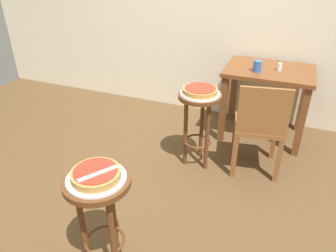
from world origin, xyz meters
name	(u,v)px	position (x,y,z in m)	size (l,w,h in m)	color
ground_plane	(155,189)	(0.00, 0.00, 0.00)	(6.00, 6.00, 0.00)	brown
stool_foreground	(100,206)	(0.03, -0.79, 0.51)	(0.37, 0.37, 0.70)	#5B3319
serving_plate_foreground	(96,178)	(0.03, -0.79, 0.70)	(0.32, 0.32, 0.01)	silver
pizza_foreground	(96,174)	(0.03, -0.79, 0.73)	(0.26, 0.26, 0.05)	#B78442
stool_middle	(199,114)	(0.21, 0.49, 0.51)	(0.37, 0.37, 0.70)	#5B3319
serving_plate_middle	(200,93)	(0.21, 0.49, 0.70)	(0.34, 0.34, 0.01)	white
pizza_middle	(200,90)	(0.21, 0.49, 0.73)	(0.29, 0.29, 0.05)	#B78442
dining_table	(268,82)	(0.69, 1.24, 0.60)	(0.84, 0.62, 0.74)	brown
cup_near_edge	(257,66)	(0.58, 1.11, 0.79)	(0.08, 0.08, 0.11)	#3360B2
condiment_shaker	(280,67)	(0.78, 1.21, 0.77)	(0.04, 0.04, 0.07)	white
wooden_chair	(260,125)	(0.72, 0.56, 0.47)	(0.47, 0.47, 0.85)	brown
pizza_server_knife	(98,173)	(0.06, -0.81, 0.76)	(0.22, 0.02, 0.01)	silver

